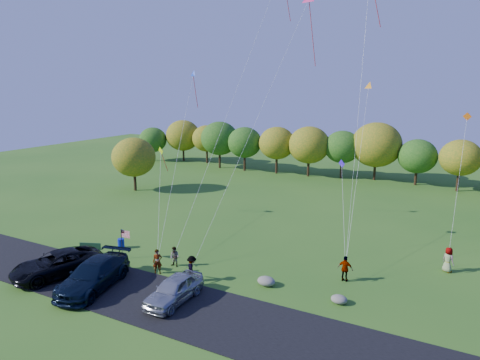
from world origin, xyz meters
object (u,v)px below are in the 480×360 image
(flyer_a, at_px, (157,262))
(minivan_navy, at_px, (93,275))
(minivan_dark, at_px, (57,264))
(park_bench, at_px, (91,248))
(flyer_c, at_px, (192,269))
(flyer_e, at_px, (448,260))
(minivan_silver, at_px, (174,289))
(flyer_d, at_px, (345,269))
(trash_barrel, at_px, (121,243))
(flyer_b, at_px, (175,257))

(flyer_a, bearing_deg, minivan_navy, -159.17)
(minivan_dark, distance_m, park_bench, 4.27)
(flyer_c, bearing_deg, flyer_e, -107.16)
(minivan_silver, height_order, flyer_d, flyer_d)
(flyer_a, height_order, park_bench, flyer_a)
(flyer_a, xyz_separation_m, trash_barrel, (-5.94, 2.53, -0.51))
(minivan_silver, bearing_deg, flyer_e, 40.53)
(flyer_b, relative_size, flyer_c, 0.84)
(flyer_e, xyz_separation_m, park_bench, (-25.70, -9.91, -0.42))
(flyer_a, distance_m, flyer_d, 13.38)
(flyer_c, bearing_deg, flyer_b, 10.43)
(minivan_navy, xyz_separation_m, flyer_a, (2.27, 3.91, -0.06))
(minivan_silver, bearing_deg, flyer_d, 41.92)
(minivan_navy, relative_size, flyer_c, 3.43)
(minivan_silver, distance_m, park_bench, 11.24)
(minivan_navy, bearing_deg, flyer_a, 47.41)
(minivan_navy, height_order, flyer_c, minivan_navy)
(flyer_b, distance_m, flyer_e, 20.19)
(flyer_d, distance_m, flyer_e, 8.05)
(minivan_dark, distance_m, flyer_b, 8.33)
(flyer_a, relative_size, flyer_c, 0.99)
(minivan_silver, xyz_separation_m, flyer_e, (14.95, 13.15, 0.07))
(flyer_e, xyz_separation_m, trash_barrel, (-24.50, -7.76, -0.53))
(flyer_a, height_order, flyer_b, flyer_a)
(minivan_silver, bearing_deg, trash_barrel, 149.79)
(minivan_navy, distance_m, park_bench, 6.52)
(trash_barrel, bearing_deg, minivan_dark, -91.10)
(park_bench, bearing_deg, flyer_b, -13.03)
(flyer_d, distance_m, trash_barrel, 18.47)
(flyer_e, height_order, trash_barrel, flyer_e)
(minivan_dark, xyz_separation_m, flyer_d, (18.39, 8.92, -0.00))
(park_bench, distance_m, trash_barrel, 2.46)
(minivan_silver, relative_size, flyer_a, 2.57)
(minivan_navy, distance_m, flyer_c, 6.58)
(minivan_dark, bearing_deg, minivan_silver, 24.58)
(flyer_c, height_order, flyer_e, flyer_e)
(minivan_silver, height_order, flyer_b, minivan_silver)
(minivan_dark, distance_m, trash_barrel, 6.28)
(flyer_c, height_order, flyer_d, flyer_c)
(flyer_d, bearing_deg, flyer_e, -138.17)
(flyer_e, bearing_deg, flyer_d, 75.77)
(minivan_silver, bearing_deg, minivan_dark, -175.63)
(flyer_c, bearing_deg, minivan_silver, 143.10)
(flyer_b, height_order, trash_barrel, flyer_b)
(minivan_silver, distance_m, flyer_c, 3.08)
(minivan_navy, bearing_deg, park_bench, 126.06)
(flyer_a, height_order, trash_barrel, flyer_a)
(flyer_e, distance_m, trash_barrel, 25.71)
(flyer_d, bearing_deg, minivan_dark, 28.43)
(flyer_b, distance_m, flyer_d, 12.52)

